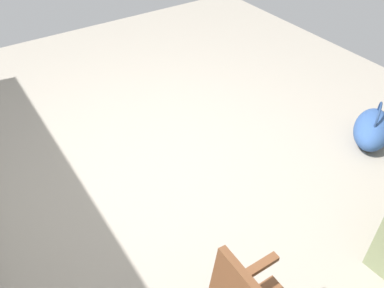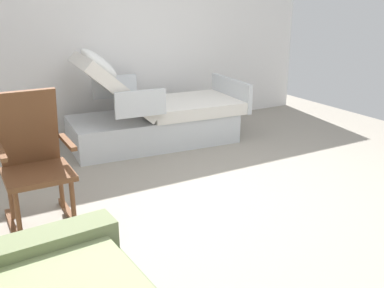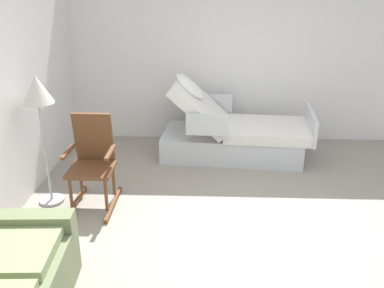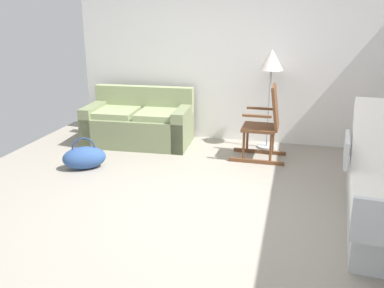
% 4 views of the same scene
% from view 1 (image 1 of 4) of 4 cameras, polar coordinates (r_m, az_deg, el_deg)
% --- Properties ---
extents(ground_plane, '(6.39, 6.39, 0.00)m').
position_cam_1_polar(ground_plane, '(3.44, -4.78, -3.75)').
color(ground_plane, gray).
extents(duffel_bag, '(0.64, 0.56, 0.43)m').
position_cam_1_polar(duffel_bag, '(3.97, 24.58, 1.98)').
color(duffel_bag, '#2D4C84').
rests_on(duffel_bag, ground).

